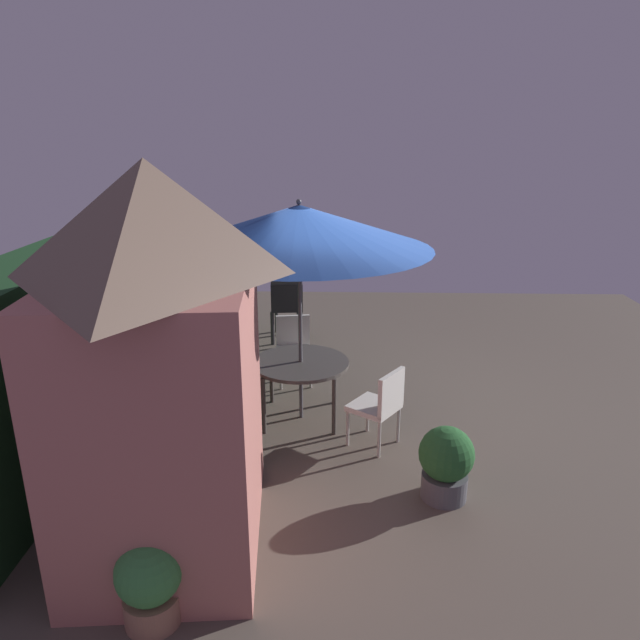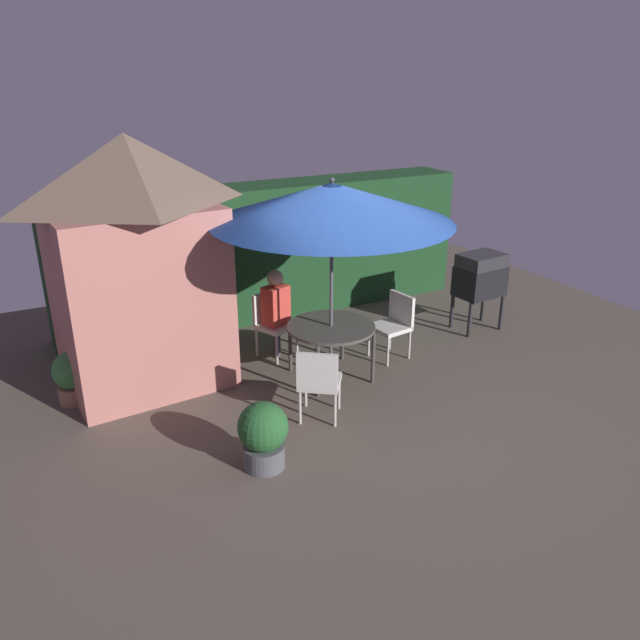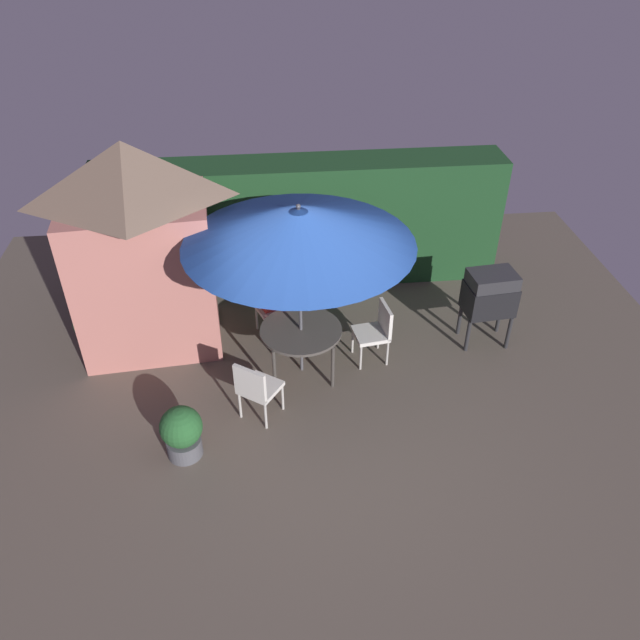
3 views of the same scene
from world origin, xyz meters
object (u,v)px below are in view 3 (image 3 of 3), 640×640
potted_plant_by_grill (90,328)px  person_in_red (272,290)px  chair_toward_hedge (376,329)px  patio_table (301,333)px  chair_far_side (256,387)px  garden_shed (140,248)px  bbq_grill (490,294)px  patio_umbrella (299,226)px  chair_near_shed (271,302)px  potted_plant_by_shed (182,432)px

potted_plant_by_grill → person_in_red: person_in_red is taller
person_in_red → chair_toward_hedge: bearing=-27.8°
patio_table → chair_far_side: size_ratio=1.26×
patio_table → potted_plant_by_grill: bearing=164.4°
chair_far_side → garden_shed: bearing=129.3°
garden_shed → chair_far_side: 2.60m
bbq_grill → chair_toward_hedge: bearing=-172.0°
person_in_red → potted_plant_by_grill: bearing=-178.4°
chair_toward_hedge → patio_umbrella: bearing=-171.4°
patio_umbrella → chair_near_shed: (-0.39, 1.01, -1.78)m
patio_table → patio_umbrella: bearing=-76.0°
bbq_grill → chair_near_shed: (-3.17, 0.61, -0.33)m
patio_umbrella → chair_toward_hedge: patio_umbrella is taller
garden_shed → chair_toward_hedge: bearing=-13.5°
patio_table → chair_near_shed: (-0.39, 1.01, -0.14)m
bbq_grill → chair_near_shed: bearing=169.2°
patio_table → chair_near_shed: bearing=111.1°
chair_toward_hedge → person_in_red: 1.66m
garden_shed → chair_near_shed: size_ratio=3.46×
chair_toward_hedge → patio_table: bearing=-171.4°
garden_shed → chair_near_shed: (1.76, 0.07, -1.07)m
potted_plant_by_shed → potted_plant_by_grill: size_ratio=1.10×
garden_shed → chair_far_side: bearing=-50.7°
chair_near_shed → potted_plant_by_grill: (-2.68, -0.16, -0.18)m
patio_umbrella → chair_toward_hedge: (1.09, 0.16, -1.78)m
chair_far_side → potted_plant_by_shed: 1.07m
chair_toward_hedge → potted_plant_by_grill: size_ratio=1.38×
patio_umbrella → chair_toward_hedge: bearing=8.6°
person_in_red → patio_table: bearing=-68.9°
person_in_red → potted_plant_by_shed: bearing=-116.7°
chair_toward_hedge → potted_plant_by_grill: 4.22m
chair_near_shed → potted_plant_by_grill: chair_near_shed is taller
chair_far_side → person_in_red: person_in_red is taller
patio_table → chair_toward_hedge: 1.11m
bbq_grill → person_in_red: 3.19m
bbq_grill → chair_far_side: size_ratio=1.33×
chair_toward_hedge → person_in_red: size_ratio=0.71×
chair_toward_hedge → potted_plant_by_shed: (-2.64, -1.60, -0.14)m
patio_umbrella → chair_far_side: patio_umbrella is taller
garden_shed → patio_umbrella: (2.14, -0.94, 0.71)m
patio_umbrella → chair_near_shed: bearing=111.1°
chair_far_side → person_in_red: bearing=81.2°
garden_shed → chair_toward_hedge: size_ratio=3.46×
patio_umbrella → potted_plant_by_grill: (-3.07, 0.85, -1.96)m
chair_far_side → potted_plant_by_grill: size_ratio=1.38×
chair_near_shed → bbq_grill: bearing=-10.8°
patio_table → patio_umbrella: 1.64m
potted_plant_by_shed → patio_table: bearing=42.9°
patio_table → chair_far_side: (-0.64, -0.90, -0.14)m
patio_umbrella → bbq_grill: size_ratio=2.45×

